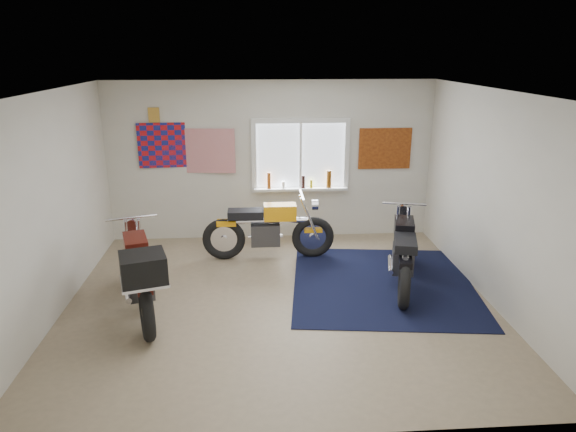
{
  "coord_description": "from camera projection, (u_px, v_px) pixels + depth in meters",
  "views": [
    {
      "loc": [
        -0.3,
        -6.08,
        3.16
      ],
      "look_at": [
        0.15,
        0.4,
        1.05
      ],
      "focal_mm": 32.0,
      "sensor_mm": 36.0,
      "label": 1
    }
  ],
  "objects": [
    {
      "name": "ground",
      "position": [
        279.0,
        301.0,
        6.76
      ],
      "size": [
        5.5,
        5.5,
        0.0
      ],
      "primitive_type": "plane",
      "color": "#9E896B",
      "rests_on": "ground"
    },
    {
      "name": "room_shell",
      "position": [
        278.0,
        180.0,
        6.26
      ],
      "size": [
        5.5,
        5.5,
        5.5
      ],
      "color": "white",
      "rests_on": "ground"
    },
    {
      "name": "navy_rug",
      "position": [
        383.0,
        284.0,
        7.25
      ],
      "size": [
        2.78,
        2.87,
        0.01
      ],
      "primitive_type": "cube",
      "rotation": [
        0.0,
        0.0,
        -0.11
      ],
      "color": "black",
      "rests_on": "ground"
    },
    {
      "name": "window_assembly",
      "position": [
        300.0,
        160.0,
        8.72
      ],
      "size": [
        1.66,
        0.17,
        1.26
      ],
      "color": "white",
      "rests_on": "room_shell"
    },
    {
      "name": "oil_bottles",
      "position": [
        305.0,
        181.0,
        8.76
      ],
      "size": [
        1.11,
        0.09,
        0.3
      ],
      "color": "#984716",
      "rests_on": "window_assembly"
    },
    {
      "name": "flag_display",
      "position": [
        154.0,
        115.0,
        8.33
      ],
      "size": [
        1.6,
        0.1,
        1.17
      ],
      "color": "red",
      "rests_on": "room_shell"
    },
    {
      "name": "triumph_poster",
      "position": [
        385.0,
        149.0,
        8.77
      ],
      "size": [
        0.9,
        0.03,
        0.7
      ],
      "primitive_type": "cube",
      "color": "#A54C14",
      "rests_on": "room_shell"
    },
    {
      "name": "yellow_triumph",
      "position": [
        268.0,
        230.0,
        8.04
      ],
      "size": [
        2.08,
        0.62,
        1.05
      ],
      "rotation": [
        0.0,
        0.0,
        -0.0
      ],
      "color": "black",
      "rests_on": "ground"
    },
    {
      "name": "black_chrome_bike",
      "position": [
        403.0,
        254.0,
        7.12
      ],
      "size": [
        0.75,
        2.02,
        1.06
      ],
      "rotation": [
        0.0,
        0.0,
        1.33
      ],
      "color": "black",
      "rests_on": "navy_rug"
    },
    {
      "name": "maroon_tourer",
      "position": [
        140.0,
        274.0,
        6.21
      ],
      "size": [
        1.01,
        2.13,
        1.09
      ],
      "rotation": [
        0.0,
        0.0,
        1.86
      ],
      "color": "black",
      "rests_on": "ground"
    }
  ]
}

